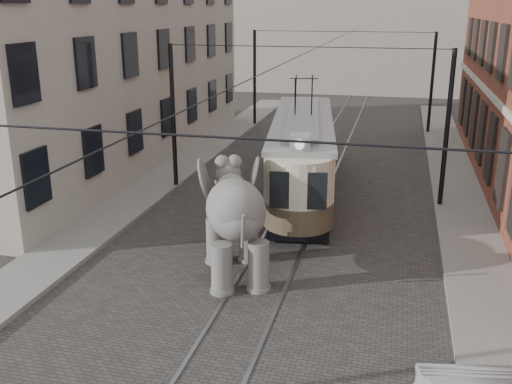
# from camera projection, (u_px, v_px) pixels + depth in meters

# --- Properties ---
(ground) EXTENTS (120.00, 120.00, 0.00)m
(ground) POSITION_uv_depth(u_px,v_px,m) (275.00, 256.00, 18.32)
(ground) COLOR #3A3835
(tram_rails) EXTENTS (1.54, 80.00, 0.02)m
(tram_rails) POSITION_uv_depth(u_px,v_px,m) (275.00, 255.00, 18.32)
(tram_rails) COLOR slate
(tram_rails) RESTS_ON ground
(sidewalk_right) EXTENTS (2.00, 60.00, 0.15)m
(sidewalk_right) POSITION_uv_depth(u_px,v_px,m) (479.00, 273.00, 16.94)
(sidewalk_right) COLOR slate
(sidewalk_right) RESTS_ON ground
(sidewalk_left) EXTENTS (2.00, 60.00, 0.15)m
(sidewalk_left) POSITION_uv_depth(u_px,v_px,m) (86.00, 235.00, 19.77)
(sidewalk_left) COLOR slate
(sidewalk_left) RESTS_ON ground
(stucco_building) EXTENTS (7.00, 24.00, 10.00)m
(stucco_building) POSITION_uv_depth(u_px,v_px,m) (97.00, 58.00, 28.56)
(stucco_building) COLOR gray
(stucco_building) RESTS_ON ground
(distant_block) EXTENTS (28.00, 10.00, 14.00)m
(distant_block) POSITION_uv_depth(u_px,v_px,m) (367.00, 10.00, 53.24)
(distant_block) COLOR gray
(distant_block) RESTS_ON ground
(catenary) EXTENTS (11.00, 30.20, 6.00)m
(catenary) POSITION_uv_depth(u_px,v_px,m) (298.00, 129.00, 22.09)
(catenary) COLOR black
(catenary) RESTS_ON ground
(tram) EXTENTS (4.14, 12.11, 4.71)m
(tram) POSITION_uv_depth(u_px,v_px,m) (303.00, 136.00, 24.05)
(tram) COLOR beige
(tram) RESTS_ON ground
(elephant) EXTENTS (4.51, 5.78, 3.12)m
(elephant) POSITION_uv_depth(u_px,v_px,m) (236.00, 225.00, 16.53)
(elephant) COLOR #625F5A
(elephant) RESTS_ON ground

